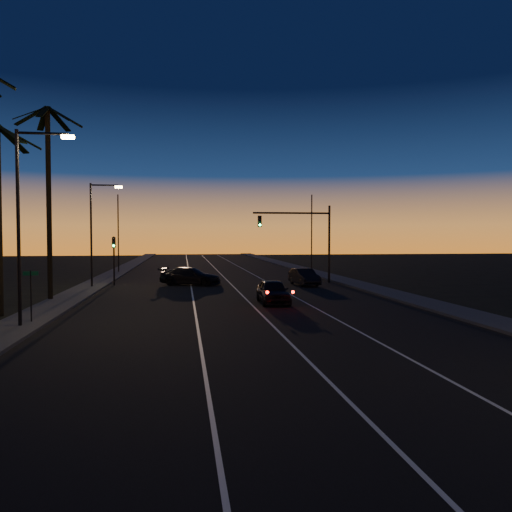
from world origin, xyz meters
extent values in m
cube|color=black|center=(0.00, 30.00, 0.01)|extent=(20.00, 170.00, 0.01)
cube|color=#3A3A37|center=(-11.20, 30.00, 0.08)|extent=(2.40, 170.00, 0.16)
cube|color=#3A3A37|center=(11.20, 30.00, 0.08)|extent=(2.40, 170.00, 0.16)
cube|color=silver|center=(-3.00, 30.00, 0.02)|extent=(0.12, 160.00, 0.01)
cube|color=silver|center=(0.50, 30.00, 0.02)|extent=(0.12, 160.00, 0.01)
cube|color=silver|center=(4.00, 30.00, 0.02)|extent=(0.12, 160.00, 0.01)
cube|color=black|center=(-12.17, 24.26, 9.44)|extent=(2.18, 0.92, 1.18)
cube|color=black|center=(-12.76, 24.97, 9.44)|extent=(1.25, 2.12, 1.18)
cube|color=black|center=(-12.35, 23.36, 9.44)|extent=(1.95, 1.61, 1.18)
cylinder|color=black|center=(-12.20, 30.00, 6.25)|extent=(0.32, 0.32, 12.50)
cube|color=black|center=(-11.17, 30.26, 11.94)|extent=(2.18, 0.92, 1.18)
cube|color=black|center=(-11.76, 30.97, 11.94)|extent=(1.25, 2.12, 1.18)
cube|color=black|center=(-12.68, 30.94, 11.94)|extent=(1.34, 2.09, 1.18)
cube|color=black|center=(-13.24, 30.21, 11.94)|extent=(2.18, 0.82, 1.18)
cube|color=black|center=(-13.01, 29.32, 11.94)|extent=(1.90, 1.69, 1.18)
cube|color=black|center=(-12.17, 28.94, 11.94)|extent=(0.45, 2.16, 1.18)
cube|color=black|center=(-11.35, 29.36, 11.94)|extent=(1.95, 1.61, 1.18)
cylinder|color=black|center=(-11.00, 20.00, 4.50)|extent=(0.16, 0.16, 9.00)
cylinder|color=black|center=(-9.90, 20.00, 8.85)|extent=(2.20, 0.12, 0.12)
cube|color=#FFC566|center=(-8.80, 20.00, 8.72)|extent=(0.55, 0.26, 0.16)
cylinder|color=black|center=(-11.00, 38.00, 4.25)|extent=(0.16, 0.16, 8.50)
cylinder|color=black|center=(-9.90, 38.00, 8.35)|extent=(2.20, 0.12, 0.12)
cube|color=#FFC566|center=(-8.80, 38.00, 8.22)|extent=(0.55, 0.26, 0.16)
cylinder|color=black|center=(-10.80, 21.00, 1.30)|extent=(0.06, 0.06, 2.60)
cube|color=#0E542C|center=(-10.80, 21.00, 2.45)|extent=(0.70, 0.03, 0.20)
cylinder|color=black|center=(9.50, 40.00, 3.50)|extent=(0.20, 0.20, 7.00)
cylinder|color=black|center=(6.00, 40.00, 6.30)|extent=(7.00, 0.16, 0.16)
cube|color=black|center=(3.10, 40.00, 5.55)|extent=(0.32, 0.28, 1.00)
sphere|color=black|center=(3.10, 39.83, 5.87)|extent=(0.20, 0.20, 0.20)
sphere|color=black|center=(3.10, 39.83, 5.55)|extent=(0.20, 0.20, 0.20)
sphere|color=#14FF59|center=(3.10, 39.83, 5.23)|extent=(0.20, 0.20, 0.20)
cylinder|color=black|center=(-9.50, 40.00, 2.10)|extent=(0.14, 0.14, 4.20)
cube|color=black|center=(-9.50, 40.00, 3.70)|extent=(0.28, 0.25, 0.90)
sphere|color=black|center=(-9.50, 39.85, 3.98)|extent=(0.18, 0.18, 0.18)
sphere|color=black|center=(-9.50, 39.85, 3.70)|extent=(0.18, 0.18, 0.18)
sphere|color=#14FF59|center=(-9.50, 39.85, 3.42)|extent=(0.18, 0.18, 0.18)
cylinder|color=black|center=(-11.00, 55.00, 4.50)|extent=(0.14, 0.14, 9.00)
cylinder|color=black|center=(11.00, 52.00, 4.50)|extent=(0.14, 0.14, 9.00)
imported|color=black|center=(1.92, 26.81, 0.76)|extent=(1.85, 4.42, 1.49)
sphere|color=#FF0F05|center=(1.12, 24.21, 1.00)|extent=(0.18, 0.18, 0.18)
sphere|color=#FF0F05|center=(2.62, 24.18, 1.00)|extent=(0.18, 0.18, 0.18)
imported|color=black|center=(6.64, 37.81, 0.73)|extent=(1.98, 4.50, 1.44)
imported|color=black|center=(-3.03, 39.36, 0.78)|extent=(5.69, 3.74, 1.53)
camera|label=1|loc=(-3.64, -3.83, 4.19)|focal=35.00mm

